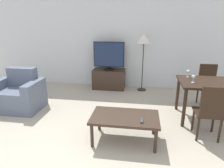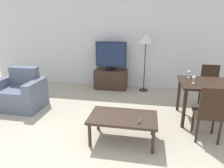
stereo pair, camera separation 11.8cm
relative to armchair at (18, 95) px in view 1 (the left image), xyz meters
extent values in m
cube|color=silver|center=(1.72, 1.95, 1.04)|extent=(7.53, 0.06, 2.70)
cube|color=slate|center=(0.00, -0.03, -0.09)|extent=(0.62, 0.73, 0.45)
cube|color=slate|center=(0.00, 0.24, 0.34)|extent=(0.62, 0.20, 0.40)
cube|color=slate|center=(-0.40, -0.03, 0.00)|extent=(0.18, 0.73, 0.63)
cube|color=slate|center=(0.40, -0.03, 0.00)|extent=(0.18, 0.73, 0.63)
cube|color=#38281E|center=(1.69, 1.65, -0.04)|extent=(0.88, 0.47, 0.54)
cylinder|color=black|center=(1.69, 1.65, 0.24)|extent=(0.29, 0.29, 0.03)
cylinder|color=black|center=(1.69, 1.65, 0.28)|extent=(0.04, 0.04, 0.05)
cube|color=black|center=(1.69, 1.65, 0.65)|extent=(0.83, 0.04, 0.68)
cube|color=#19284C|center=(1.69, 1.62, 0.65)|extent=(0.80, 0.01, 0.64)
cube|color=#38281E|center=(2.36, -0.87, 0.09)|extent=(1.04, 0.62, 0.04)
cylinder|color=#38281E|center=(1.90, -1.12, -0.12)|extent=(0.05, 0.05, 0.38)
cylinder|color=#38281E|center=(2.83, -1.12, -0.12)|extent=(0.05, 0.05, 0.38)
cylinder|color=#38281E|center=(1.90, -0.61, -0.12)|extent=(0.05, 0.05, 0.38)
cylinder|color=#38281E|center=(2.83, -0.61, -0.12)|extent=(0.05, 0.05, 0.38)
cube|color=black|center=(3.85, 0.10, 0.42)|extent=(1.11, 0.85, 0.04)
cylinder|color=black|center=(3.36, -0.27, 0.05)|extent=(0.06, 0.06, 0.71)
cylinder|color=black|center=(3.36, 0.47, 0.05)|extent=(0.06, 0.06, 0.71)
cube|color=black|center=(3.66, -0.56, 0.11)|extent=(0.40, 0.40, 0.04)
cylinder|color=black|center=(3.50, -0.39, -0.11)|extent=(0.04, 0.04, 0.41)
cylinder|color=black|center=(3.82, -0.39, -0.11)|extent=(0.04, 0.04, 0.41)
cylinder|color=black|center=(3.50, -0.72, -0.11)|extent=(0.04, 0.04, 0.41)
cylinder|color=black|center=(3.82, -0.72, -0.11)|extent=(0.04, 0.04, 0.41)
cube|color=black|center=(3.66, -0.74, 0.37)|extent=(0.37, 0.04, 0.47)
cube|color=black|center=(4.05, 0.76, 0.11)|extent=(0.40, 0.40, 0.04)
cylinder|color=black|center=(3.88, 0.60, -0.11)|extent=(0.04, 0.04, 0.41)
cylinder|color=black|center=(4.21, 0.60, -0.11)|extent=(0.04, 0.04, 0.41)
cylinder|color=black|center=(3.88, 0.92, -0.11)|extent=(0.04, 0.04, 0.41)
cylinder|color=black|center=(4.21, 0.92, -0.11)|extent=(0.04, 0.04, 0.41)
cube|color=black|center=(4.05, 0.94, 0.37)|extent=(0.37, 0.04, 0.47)
cylinder|color=black|center=(2.61, 1.61, -0.30)|extent=(0.24, 0.24, 0.02)
cylinder|color=black|center=(2.61, 1.61, 0.34)|extent=(0.02, 0.02, 1.25)
cone|color=white|center=(2.61, 1.61, 1.09)|extent=(0.37, 0.37, 0.24)
cube|color=#38383D|center=(2.62, -0.99, 0.12)|extent=(0.04, 0.15, 0.02)
cylinder|color=silver|center=(3.51, -0.01, 0.45)|extent=(0.06, 0.06, 0.01)
cylinder|color=silver|center=(3.51, -0.01, 0.48)|extent=(0.01, 0.01, 0.07)
sphere|color=silver|center=(3.51, -0.01, 0.55)|extent=(0.07, 0.07, 0.07)
cylinder|color=silver|center=(3.50, 0.37, 0.45)|extent=(0.06, 0.06, 0.01)
cylinder|color=silver|center=(3.50, 0.37, 0.48)|extent=(0.01, 0.01, 0.07)
sphere|color=silver|center=(3.50, 0.37, 0.55)|extent=(0.07, 0.07, 0.07)
camera|label=1|loc=(2.59, -3.64, 1.51)|focal=32.00mm
camera|label=2|loc=(2.71, -3.62, 1.51)|focal=32.00mm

